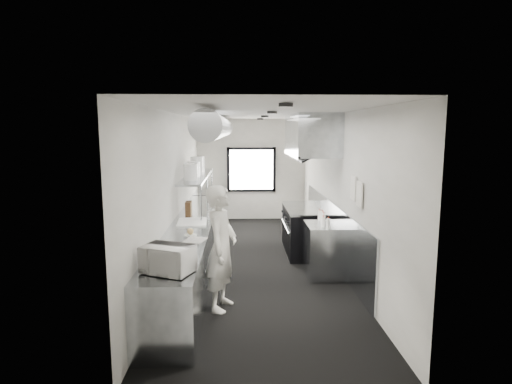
{
  "coord_description": "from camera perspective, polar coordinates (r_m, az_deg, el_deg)",
  "views": [
    {
      "loc": [
        -0.3,
        -7.64,
        2.5
      ],
      "look_at": [
        -0.02,
        -0.2,
        1.39
      ],
      "focal_mm": 29.37,
      "sensor_mm": 36.0,
      "label": 1
    }
  ],
  "objects": [
    {
      "name": "pastry",
      "position": [
        6.5,
        -8.92,
        -5.31
      ],
      "size": [
        0.1,
        0.1,
        0.1
      ],
      "primitive_type": "sphere",
      "color": "tan",
      "rests_on": "small_plate"
    },
    {
      "name": "cutting_board",
      "position": [
        7.39,
        -8.7,
        -4.06
      ],
      "size": [
        0.53,
        0.69,
        0.02
      ],
      "primitive_type": "cube",
      "rotation": [
        0.0,
        0.0,
        0.06
      ],
      "color": "white",
      "rests_on": "prep_counter"
    },
    {
      "name": "bottle_station",
      "position": [
        7.38,
        9.37,
        -7.79
      ],
      "size": [
        0.65,
        0.8,
        0.9
      ],
      "primitive_type": "cube",
      "color": "#91999F",
      "rests_on": "floor"
    },
    {
      "name": "notice_sheet_b",
      "position": [
        6.41,
        13.91,
        -0.32
      ],
      "size": [
        0.02,
        0.28,
        0.38
      ],
      "primitive_type": "cube",
      "color": "white",
      "rests_on": "wall_right"
    },
    {
      "name": "squeeze_bottle_b",
      "position": [
        7.06,
        9.13,
        -4.04
      ],
      "size": [
        0.06,
        0.06,
        0.17
      ],
      "primitive_type": "cylinder",
      "rotation": [
        0.0,
        0.0,
        0.08
      ],
      "color": "white",
      "rests_on": "bottle_station"
    },
    {
      "name": "wall_cladding",
      "position": [
        8.37,
        10.26,
        -5.16
      ],
      "size": [
        0.03,
        5.5,
        1.1
      ],
      "primitive_type": "cube",
      "color": "#91999F",
      "rests_on": "wall_right"
    },
    {
      "name": "squeeze_bottle_a",
      "position": [
        6.96,
        9.81,
        -4.25
      ],
      "size": [
        0.06,
        0.06,
        0.17
      ],
      "primitive_type": "cylinder",
      "rotation": [
        0.0,
        0.0,
        -0.0
      ],
      "color": "white",
      "rests_on": "bottle_station"
    },
    {
      "name": "exhaust_hood",
      "position": [
        8.45,
        7.44,
        7.65
      ],
      "size": [
        0.81,
        2.2,
        0.88
      ],
      "color": "#91999F",
      "rests_on": "ceiling"
    },
    {
      "name": "squeeze_bottle_d",
      "position": [
        7.37,
        9.04,
        -3.39
      ],
      "size": [
        0.08,
        0.08,
        0.2
      ],
      "primitive_type": "cylinder",
      "rotation": [
        0.0,
        0.0,
        -0.27
      ],
      "color": "white",
      "rests_on": "bottle_station"
    },
    {
      "name": "floor",
      "position": [
        8.04,
        0.11,
        -9.65
      ],
      "size": [
        3.0,
        8.0,
        0.01
      ],
      "primitive_type": "cube",
      "color": "black",
      "rests_on": "ground"
    },
    {
      "name": "deli_tub_a",
      "position": [
        5.52,
        -12.62,
        -8.05
      ],
      "size": [
        0.15,
        0.15,
        0.11
      ],
      "primitive_type": "cylinder",
      "rotation": [
        0.0,
        0.0,
        0.02
      ],
      "color": "beige",
      "rests_on": "prep_counter"
    },
    {
      "name": "wall_right",
      "position": [
        7.92,
        11.02,
        0.32
      ],
      "size": [
        0.02,
        8.0,
        2.8
      ],
      "primitive_type": "cube",
      "color": "silver",
      "rests_on": "floor"
    },
    {
      "name": "deli_tub_b",
      "position": [
        5.57,
        -12.04,
        -7.85
      ],
      "size": [
        0.16,
        0.16,
        0.11
      ],
      "primitive_type": "cylinder",
      "rotation": [
        0.0,
        0.0,
        -0.03
      ],
      "color": "beige",
      "rests_on": "prep_counter"
    },
    {
      "name": "plate_stack_d",
      "position": [
        9.36,
        -7.67,
        3.78
      ],
      "size": [
        0.3,
        0.3,
        0.36
      ],
      "primitive_type": "cylinder",
      "rotation": [
        0.0,
        0.0,
        -0.42
      ],
      "color": "white",
      "rests_on": "pass_shelf"
    },
    {
      "name": "wall_front",
      "position": [
        3.81,
        2.46,
        -8.34
      ],
      "size": [
        3.0,
        0.02,
        2.8
      ],
      "primitive_type": "cube",
      "color": "silver",
      "rests_on": "floor"
    },
    {
      "name": "ceiling",
      "position": [
        7.65,
        0.12,
        10.71
      ],
      "size": [
        3.0,
        8.0,
        0.01
      ],
      "primitive_type": "cube",
      "color": "beige",
      "rests_on": "wall_back"
    },
    {
      "name": "knife_block",
      "position": [
        8.06,
        -9.16,
        -2.19
      ],
      "size": [
        0.11,
        0.23,
        0.25
      ],
      "primitive_type": "cube",
      "rotation": [
        0.0,
        0.0,
        -0.01
      ],
      "color": "brown",
      "rests_on": "prep_counter"
    },
    {
      "name": "plate_stack_a",
      "position": [
        7.9,
        -8.84,
        2.72
      ],
      "size": [
        0.31,
        0.31,
        0.31
      ],
      "primitive_type": "cylinder",
      "rotation": [
        0.0,
        0.0,
        -0.19
      ],
      "color": "white",
      "rests_on": "pass_shelf"
    },
    {
      "name": "pass_shelf",
      "position": [
        8.74,
        -7.97,
        2.04
      ],
      "size": [
        0.45,
        3.0,
        0.68
      ],
      "color": "#91999F",
      "rests_on": "prep_counter"
    },
    {
      "name": "squeeze_bottle_c",
      "position": [
        7.29,
        9.2,
        -3.6
      ],
      "size": [
        0.08,
        0.08,
        0.18
      ],
      "primitive_type": "cylinder",
      "rotation": [
        0.0,
        0.0,
        0.36
      ],
      "color": "white",
      "rests_on": "bottle_station"
    },
    {
      "name": "wall_back",
      "position": [
        11.69,
        -0.64,
        3.07
      ],
      "size": [
        3.0,
        0.02,
        2.8
      ],
      "primitive_type": "cube",
      "color": "silver",
      "rests_on": "floor"
    },
    {
      "name": "prep_counter",
      "position": [
        7.48,
        -8.66,
        -7.55
      ],
      "size": [
        0.7,
        6.0,
        0.9
      ],
      "primitive_type": "cube",
      "color": "#91999F",
      "rests_on": "floor"
    },
    {
      "name": "hvac_duct",
      "position": [
        8.05,
        -5.04,
        8.79
      ],
      "size": [
        0.4,
        6.4,
        0.4
      ],
      "primitive_type": "cylinder",
      "rotation": [
        1.57,
        0.0,
        0.0
      ],
      "color": "#9A9DA2",
      "rests_on": "ceiling"
    },
    {
      "name": "range",
      "position": [
        8.69,
        6.82,
        -5.12
      ],
      "size": [
        0.88,
        1.6,
        0.94
      ],
      "color": "black",
      "rests_on": "floor"
    },
    {
      "name": "far_work_table",
      "position": [
        11.06,
        -6.5,
        -2.26
      ],
      "size": [
        0.7,
        1.2,
        0.9
      ],
      "primitive_type": "cube",
      "color": "#91999F",
      "rests_on": "floor"
    },
    {
      "name": "squeeze_bottle_e",
      "position": [
        7.52,
        8.66,
        -3.21
      ],
      "size": [
        0.06,
        0.06,
        0.19
      ],
      "primitive_type": "cylinder",
      "rotation": [
        0.0,
        0.0,
        0.0
      ],
      "color": "white",
      "rests_on": "bottle_station"
    },
    {
      "name": "plate_stack_c",
      "position": [
        8.83,
        -8.06,
        3.57
      ],
      "size": [
        0.32,
        0.32,
        0.38
      ],
      "primitive_type": "cylinder",
      "rotation": [
        0.0,
        0.0,
        0.21
      ],
      "color": "white",
      "rests_on": "pass_shelf"
    },
    {
      "name": "wall_left",
      "position": [
        7.81,
        -10.95,
        0.21
      ],
      "size": [
        0.02,
        8.0,
        2.8
      ],
      "primitive_type": "cube",
      "color": "silver",
      "rests_on": "floor"
    },
    {
      "name": "small_plate",
      "position": [
        6.51,
        -8.91,
        -5.8
      ],
      "size": [
        0.23,
        0.23,
        0.02
      ],
      "primitive_type": "cylinder",
      "rotation": [
        0.0,
        0.0,
        0.27
      ],
      "color": "white",
      "rests_on": "prep_counter"
    },
    {
      "name": "plate_stack_b",
      "position": [
        8.29,
        -8.48,
        3.03
      ],
      "size": [
        0.29,
        0.29,
        0.32
      ],
      "primitive_type": "cylinder",
      "rotation": [
        0.0,
        0.0,
        0.22
      ],
      "color": "white",
      "rests_on": "pass_shelf"
    },
    {
      "name": "newspaper",
      "position": [
        6.21,
        -8.36,
        -6.52
      ],
      "size": [
        0.38,
        0.43,
        0.01
      ],
      "primitive_type": "cube",
      "rotation": [
        0.0,
        0.0,
        -0.28
      ],
      "color": "silver",
      "rests_on": "prep_counter"
    },
    {
      "name": "line_cook",
      "position": [
        5.88,
        -4.74,
        -7.59
      ],
      "size": [
        0.57,
        0.73,
        1.75
      ],
      "primitive_type": "imported",
      "rotation": [
        0.0,
        0.0,
        1.31
      ],
      "color": "silver",
      "rests_on": "floor"
    },
    {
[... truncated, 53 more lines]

